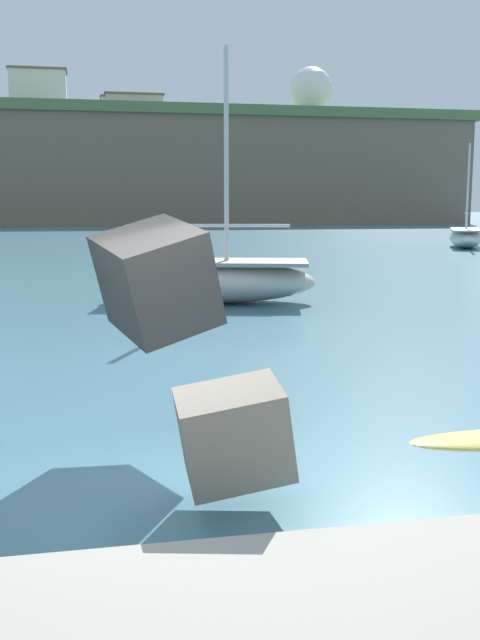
{
  "coord_description": "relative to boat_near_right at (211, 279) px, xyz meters",
  "views": [
    {
      "loc": [
        -0.34,
        -6.58,
        2.54
      ],
      "look_at": [
        1.1,
        0.5,
        1.4
      ],
      "focal_mm": 41.45,
      "sensor_mm": 36.0,
      "label": 1
    }
  ],
  "objects": [
    {
      "name": "boat_near_right",
      "position": [
        0.0,
        0.0,
        0.0
      ],
      "size": [
        5.73,
        3.35,
        6.4
      ],
      "color": "beige",
      "rests_on": "ground"
    },
    {
      "name": "headland_bluff",
      "position": [
        -1.35,
        85.37,
        6.36
      ],
      "size": [
        92.58,
        37.19,
        13.87
      ],
      "color": "#756651",
      "rests_on": "ground"
    },
    {
      "name": "station_building_annex",
      "position": [
        -9.09,
        86.81,
        16.47
      ],
      "size": [
        7.67,
        4.4,
        6.37
      ],
      "color": "silver",
      "rests_on": "headland_bluff"
    },
    {
      "name": "station_building_central",
      "position": [
        3.82,
        91.4,
        15.34
      ],
      "size": [
        8.39,
        4.65,
        4.12
      ],
      "color": "#B2ADA3",
      "rests_on": "headland_bluff"
    },
    {
      "name": "boat_mid_left",
      "position": [
        18.58,
        21.13,
        -0.01
      ],
      "size": [
        4.4,
        6.45,
        6.02
      ],
      "color": "white",
      "rests_on": "ground"
    },
    {
      "name": "mooring_buoy_middle",
      "position": [
        0.99,
        2.44,
        -0.38
      ],
      "size": [
        0.44,
        0.44,
        0.44
      ],
      "color": "silver",
      "rests_on": "ground"
    },
    {
      "name": "ground_plane",
      "position": [
        -2.73,
        -12.2,
        -0.6
      ],
      "size": [
        400.0,
        400.0,
        0.0
      ],
      "primitive_type": "plane",
      "color": "#42707F"
    },
    {
      "name": "station_building_east",
      "position": [
        1.76,
        94.2,
        15.34
      ],
      "size": [
        5.31,
        4.41,
        4.11
      ],
      "color": "silver",
      "rests_on": "headland_bluff"
    },
    {
      "name": "radar_dome",
      "position": [
        29.41,
        88.65,
        17.78
      ],
      "size": [
        6.29,
        6.29,
        8.35
      ],
      "color": "silver",
      "rests_on": "headland_bluff"
    },
    {
      "name": "mooring_buoy_inner",
      "position": [
        -2.03,
        16.8,
        -0.38
      ],
      "size": [
        0.44,
        0.44,
        0.44
      ],
      "color": "#E54C1E",
      "rests_on": "ground"
    }
  ]
}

